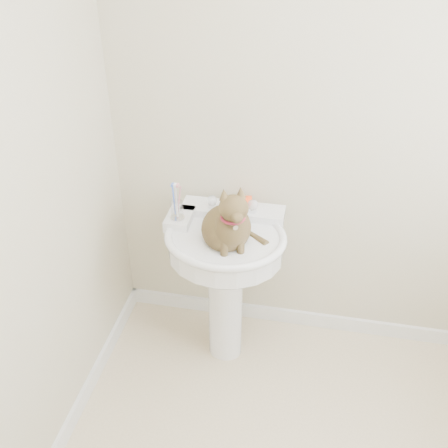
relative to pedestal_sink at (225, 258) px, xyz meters
The scene contains 7 objects.
wall_back 0.83m from the pedestal_sink, 31.46° to the left, with size 2.20×0.00×2.50m, color beige, non-canonical shape.
baseboard_back 0.81m from the pedestal_sink, 30.58° to the left, with size 2.20×0.02×0.09m, color white.
pedestal_sink is the anchor object (origin of this frame).
faucet 0.26m from the pedestal_sink, 89.04° to the left, with size 0.28×0.12×0.14m.
soap_bar 0.30m from the pedestal_sink, 79.18° to the left, with size 0.09×0.06×0.03m, color #F24719.
toothbrush_cup 0.33m from the pedestal_sink, behind, with size 0.07×0.07×0.18m.
cat 0.24m from the pedestal_sink, 70.55° to the right, with size 0.25×0.31×0.45m.
Camera 1 is at (-0.10, -1.14, 2.18)m, focal length 42.00 mm.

